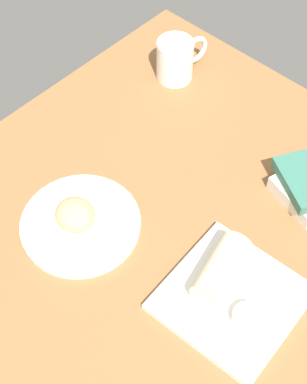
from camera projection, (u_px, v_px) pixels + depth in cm
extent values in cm
cube|color=olive|center=(148.00, 237.00, 116.21)|extent=(110.00, 90.00, 4.00)
cylinder|color=white|center=(81.00, 224.00, 114.82)|extent=(23.83, 23.83, 1.40)
ellipsoid|color=tan|center=(75.00, 215.00, 111.87)|extent=(7.87, 8.39, 5.66)
cube|color=white|center=(232.00, 299.00, 105.14)|extent=(24.39, 24.39, 1.60)
cylinder|color=silver|center=(248.00, 318.00, 100.79)|extent=(5.62, 5.62, 2.35)
cylinder|color=#CC5230|center=(249.00, 316.00, 100.08)|extent=(4.61, 4.61, 0.40)
cylinder|color=beige|center=(222.00, 270.00, 104.10)|extent=(14.26, 9.25, 6.48)
cylinder|color=white|center=(175.00, 60.00, 136.95)|extent=(8.69, 8.69, 10.16)
cylinder|color=#A7623E|center=(175.00, 45.00, 133.34)|extent=(7.12, 7.12, 0.40)
torus|color=white|center=(195.00, 50.00, 139.06)|extent=(7.39, 2.57, 7.30)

